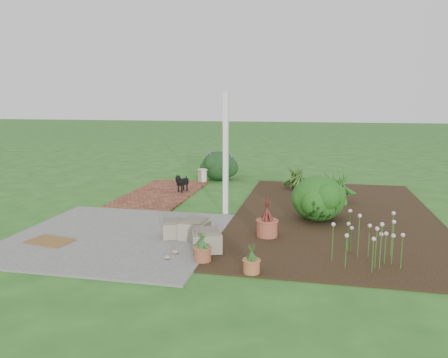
% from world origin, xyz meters
% --- Properties ---
extents(ground, '(80.00, 80.00, 0.00)m').
position_xyz_m(ground, '(0.00, 0.00, 0.00)').
color(ground, '#265B1C').
rests_on(ground, ground).
extents(concrete_patio, '(3.50, 3.50, 0.04)m').
position_xyz_m(concrete_patio, '(-1.25, -1.75, 0.02)').
color(concrete_patio, '#5F5F5C').
rests_on(concrete_patio, ground).
extents(brick_path, '(1.60, 3.50, 0.04)m').
position_xyz_m(brick_path, '(-1.70, 1.75, 0.02)').
color(brick_path, brown).
rests_on(brick_path, ground).
extents(garden_bed, '(4.00, 7.00, 0.03)m').
position_xyz_m(garden_bed, '(2.50, 0.50, 0.01)').
color(garden_bed, black).
rests_on(garden_bed, ground).
extents(veranda_post, '(0.10, 0.10, 2.50)m').
position_xyz_m(veranda_post, '(0.30, 0.10, 1.25)').
color(veranda_post, white).
rests_on(veranda_post, ground).
extents(stone_trough_near, '(0.49, 0.49, 0.29)m').
position_xyz_m(stone_trough_near, '(0.13, -1.64, 0.19)').
color(stone_trough_near, gray).
rests_on(stone_trough_near, concrete_patio).
extents(stone_trough_mid, '(0.55, 0.55, 0.29)m').
position_xyz_m(stone_trough_mid, '(0.48, -2.19, 0.19)').
color(stone_trough_mid, '#7A775A').
rests_on(stone_trough_mid, concrete_patio).
extents(stone_trough_far, '(0.50, 0.50, 0.26)m').
position_xyz_m(stone_trough_far, '(-0.25, -1.62, 0.17)').
color(stone_trough_far, gray).
rests_on(stone_trough_far, concrete_patio).
extents(coir_doormat, '(0.78, 0.58, 0.02)m').
position_xyz_m(coir_doormat, '(-2.16, -2.31, 0.05)').
color(coir_doormat, brown).
rests_on(coir_doormat, concrete_patio).
extents(black_dog, '(0.24, 0.49, 0.43)m').
position_xyz_m(black_dog, '(-1.24, 1.99, 0.30)').
color(black_dog, black).
rests_on(black_dog, brick_path).
extents(cream_ceramic_urn, '(0.28, 0.28, 0.34)m').
position_xyz_m(cream_ceramic_urn, '(-1.09, 3.48, 0.21)').
color(cream_ceramic_urn, beige).
rests_on(cream_ceramic_urn, brick_path).
extents(evergreen_shrub, '(1.24, 1.24, 0.88)m').
position_xyz_m(evergreen_shrub, '(2.16, 0.08, 0.47)').
color(evergreen_shrub, '#12370D').
rests_on(evergreen_shrub, garden_bed).
extents(agapanthus_clump_back, '(1.11, 1.11, 0.91)m').
position_xyz_m(agapanthus_clump_back, '(2.59, 1.61, 0.49)').
color(agapanthus_clump_back, '#1D4212').
rests_on(agapanthus_clump_back, garden_bed).
extents(agapanthus_clump_front, '(1.03, 1.03, 0.78)m').
position_xyz_m(agapanthus_clump_front, '(1.60, 3.03, 0.42)').
color(agapanthus_clump_front, '#1C3F10').
rests_on(agapanthus_clump_front, garden_bed).
extents(pink_flower_patch, '(1.36, 1.36, 0.66)m').
position_xyz_m(pink_flower_patch, '(2.82, -2.11, 0.36)').
color(pink_flower_patch, '#113D0F').
rests_on(pink_flower_patch, garden_bed).
extents(terracotta_pot_bronze, '(0.37, 0.37, 0.29)m').
position_xyz_m(terracotta_pot_bronze, '(1.30, -1.24, 0.17)').
color(terracotta_pot_bronze, '#9E4C35').
rests_on(terracotta_pot_bronze, garden_bed).
extents(terracotta_pot_small_left, '(0.24, 0.24, 0.19)m').
position_xyz_m(terracotta_pot_small_left, '(1.28, -2.89, 0.12)').
color(terracotta_pot_small_left, '#A45A37').
rests_on(terracotta_pot_small_left, garden_bed).
extents(terracotta_pot_small_right, '(0.31, 0.31, 0.20)m').
position_xyz_m(terracotta_pot_small_right, '(0.52, -2.60, 0.13)').
color(terracotta_pot_small_right, brown).
rests_on(terracotta_pot_small_right, garden_bed).
extents(purple_flowering_bush, '(1.31, 1.31, 0.87)m').
position_xyz_m(purple_flowering_bush, '(-0.73, 4.08, 0.43)').
color(purple_flowering_bush, black).
rests_on(purple_flowering_bush, ground).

